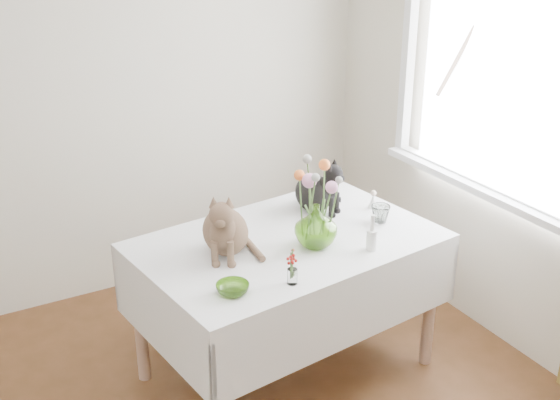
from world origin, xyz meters
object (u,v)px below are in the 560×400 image
black_cat (314,184)px  tabby_cat (225,220)px  dining_table (288,273)px  flower_vase (316,225)px

black_cat → tabby_cat: bearing=166.9°
dining_table → black_cat: size_ratio=5.09×
tabby_cat → black_cat: bearing=50.4°
dining_table → tabby_cat: bearing=175.6°
tabby_cat → flower_vase: bearing=10.9°
dining_table → tabby_cat: size_ratio=4.58×
tabby_cat → dining_table: bearing=26.8°
dining_table → tabby_cat: 0.49m
dining_table → black_cat: (0.30, 0.24, 0.35)m
dining_table → black_cat: black_cat is taller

